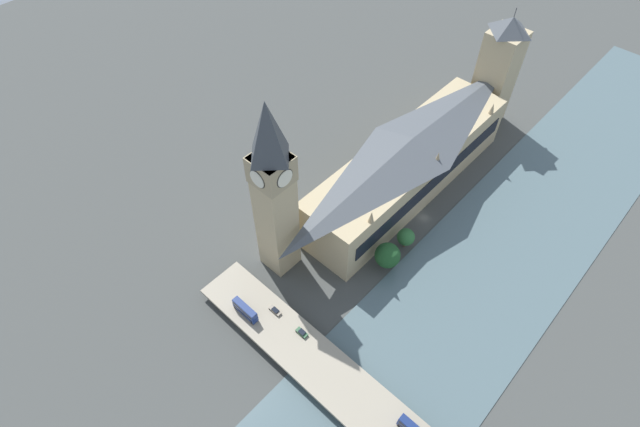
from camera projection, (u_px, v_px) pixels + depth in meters
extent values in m
plane|color=#424442|center=(424.00, 218.00, 203.64)|extent=(600.00, 600.00, 0.00)
cube|color=#4C6066|center=(495.00, 263.00, 189.07)|extent=(54.07, 360.00, 0.30)
cube|color=tan|center=(407.00, 169.00, 205.50)|extent=(25.86, 105.74, 23.27)
cube|color=black|center=(434.00, 182.00, 198.89)|extent=(0.40, 97.28, 6.98)
pyramid|color=#474C51|center=(412.00, 143.00, 194.65)|extent=(25.34, 103.62, 5.11)
cone|color=#9E8966|center=(492.00, 109.00, 208.47)|extent=(2.20, 2.20, 5.00)
cone|color=#9E8966|center=(438.00, 157.00, 189.47)|extent=(2.20, 2.20, 5.00)
cone|color=#9E8966|center=(371.00, 217.00, 170.47)|extent=(2.20, 2.20, 5.00)
cube|color=tan|center=(276.00, 215.00, 169.52)|extent=(11.00, 11.00, 53.79)
cube|color=tan|center=(271.00, 169.00, 152.74)|extent=(11.65, 11.65, 9.90)
cylinder|color=black|center=(284.00, 178.00, 150.26)|extent=(0.50, 6.56, 6.56)
cylinder|color=silver|center=(285.00, 178.00, 150.21)|extent=(0.62, 6.07, 6.07)
cylinder|color=black|center=(259.00, 160.00, 155.22)|extent=(0.50, 6.56, 6.56)
cylinder|color=silver|center=(259.00, 160.00, 155.27)|extent=(0.62, 6.07, 6.07)
cylinder|color=black|center=(285.00, 160.00, 155.42)|extent=(6.56, 0.50, 6.56)
cylinder|color=silver|center=(285.00, 159.00, 155.48)|extent=(6.07, 0.62, 6.07)
cylinder|color=black|center=(258.00, 179.00, 150.06)|extent=(6.56, 0.50, 6.56)
cylinder|color=silver|center=(257.00, 179.00, 150.00)|extent=(6.07, 0.62, 6.07)
pyramid|color=#383D42|center=(267.00, 131.00, 141.07)|extent=(11.21, 11.21, 20.64)
cube|color=tan|center=(495.00, 78.00, 227.32)|extent=(14.79, 14.79, 45.70)
pyramid|color=#474C51|center=(512.00, 25.00, 207.31)|extent=(14.79, 14.79, 6.65)
cylinder|color=#333338|center=(515.00, 12.00, 203.23)|extent=(0.30, 0.30, 4.00)
cube|color=gray|center=(368.00, 413.00, 151.86)|extent=(3.00, 14.42, 3.18)
cube|color=gray|center=(259.00, 315.00, 173.34)|extent=(3.00, 14.42, 3.18)
cube|color=gray|center=(369.00, 410.00, 150.19)|extent=(140.13, 16.96, 1.20)
cylinder|color=black|center=(404.00, 420.00, 147.19)|extent=(1.15, 0.28, 1.15)
cylinder|color=black|center=(399.00, 426.00, 146.12)|extent=(1.15, 0.28, 1.15)
cube|color=navy|center=(246.00, 312.00, 169.33)|extent=(10.33, 2.40, 2.07)
cube|color=black|center=(245.00, 311.00, 169.02)|extent=(9.30, 2.46, 0.91)
cube|color=navy|center=(245.00, 308.00, 167.62)|extent=(10.13, 2.40, 2.42)
cube|color=black|center=(245.00, 308.00, 167.52)|extent=(9.30, 2.46, 1.16)
cube|color=navy|center=(244.00, 307.00, 166.63)|extent=(10.02, 2.28, 0.16)
cylinder|color=black|center=(240.00, 303.00, 172.46)|extent=(1.04, 0.28, 1.04)
cylinder|color=black|center=(235.00, 308.00, 171.43)|extent=(1.04, 0.28, 1.04)
cylinder|color=black|center=(257.00, 319.00, 168.71)|extent=(1.04, 0.28, 1.04)
cylinder|color=black|center=(252.00, 323.00, 167.67)|extent=(1.04, 0.28, 1.04)
cube|color=slate|center=(275.00, 311.00, 170.59)|extent=(4.78, 1.74, 0.68)
cube|color=black|center=(275.00, 310.00, 170.09)|extent=(2.49, 1.57, 0.45)
cylinder|color=black|center=(273.00, 306.00, 172.00)|extent=(0.65, 0.22, 0.65)
cylinder|color=black|center=(270.00, 309.00, 171.26)|extent=(0.65, 0.22, 0.65)
cylinder|color=black|center=(281.00, 313.00, 170.30)|extent=(0.65, 0.22, 0.65)
cylinder|color=black|center=(277.00, 316.00, 169.57)|extent=(0.65, 0.22, 0.65)
cube|color=#2D5638|center=(302.00, 333.00, 165.27)|extent=(4.33, 1.88, 0.71)
cube|color=black|center=(302.00, 332.00, 164.73)|extent=(2.25, 1.69, 0.53)
cylinder|color=black|center=(300.00, 328.00, 166.59)|extent=(0.71, 0.22, 0.71)
cylinder|color=black|center=(296.00, 332.00, 165.79)|extent=(0.71, 0.22, 0.71)
cylinder|color=black|center=(307.00, 334.00, 165.13)|extent=(0.71, 0.22, 0.71)
cylinder|color=black|center=(304.00, 338.00, 164.33)|extent=(0.71, 0.22, 0.71)
cylinder|color=brown|center=(404.00, 244.00, 193.12)|extent=(0.70, 0.70, 3.11)
sphere|color=#2D6633|center=(406.00, 237.00, 189.72)|extent=(6.82, 6.82, 6.82)
cylinder|color=brown|center=(386.00, 264.00, 186.95)|extent=(0.70, 0.70, 3.27)
sphere|color=#1E4C23|center=(387.00, 255.00, 182.58)|extent=(9.61, 9.61, 9.61)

